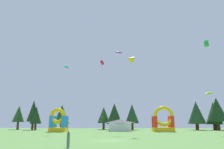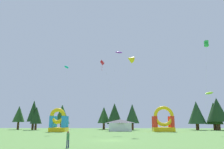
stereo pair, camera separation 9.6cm
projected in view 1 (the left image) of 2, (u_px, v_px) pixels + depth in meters
name	position (u px, v px, depth m)	size (l,w,h in m)	color
ground_plane	(110.00, 141.00, 34.98)	(120.00, 120.00, 0.00)	#5B8C42
kite_red_diamond	(102.00, 64.00, 61.16)	(8.52, 1.23, 18.88)	red
kite_purple_parafoil	(119.00, 53.00, 63.42)	(6.56, 3.94, 22.15)	purple
kite_lime_parafoil	(209.00, 93.00, 52.38)	(4.08, 2.52, 9.90)	#8CD826
kite_green_box	(206.00, 44.00, 35.85)	(0.53, 3.59, 15.45)	green
kite_yellow_delta	(130.00, 59.00, 54.07)	(4.45, 6.28, 18.43)	yellow
kite_cyan_parafoil	(66.00, 67.00, 61.12)	(1.82, 3.92, 17.65)	#19B7CC
person_midfield	(68.00, 138.00, 25.38)	(0.38, 0.38, 1.85)	navy
inflatable_red_slide	(58.00, 123.00, 63.93)	(4.61, 4.90, 6.52)	yellow
inflatable_yellow_castle	(163.00, 122.00, 65.01)	(5.95, 4.25, 7.16)	yellow
festival_tent	(120.00, 125.00, 66.59)	(6.51, 3.45, 3.42)	silver
tree_row_0	(19.00, 114.00, 80.20)	(4.15, 4.15, 8.22)	#4C331E
tree_row_1	(33.00, 111.00, 77.30)	(4.10, 4.10, 9.94)	#4C331E
tree_row_2	(36.00, 115.00, 76.32)	(3.86, 3.86, 7.73)	#4C331E
tree_row_3	(62.00, 114.00, 79.75)	(5.45, 5.45, 8.58)	#4C331E
tree_row_4	(104.00, 115.00, 81.11)	(4.50, 4.50, 7.92)	#4C331E
tree_row_5	(114.00, 114.00, 77.43)	(5.31, 5.31, 8.92)	#4C331E
tree_row_6	(132.00, 114.00, 77.41)	(4.70, 4.70, 8.66)	#4C331E
tree_row_7	(196.00, 113.00, 76.44)	(5.92, 5.92, 9.52)	#4C331E
tree_row_8	(214.00, 113.00, 76.02)	(5.43, 5.43, 9.23)	#4C331E
tree_row_9	(217.00, 110.00, 74.76)	(6.53, 6.53, 10.53)	#4C331E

